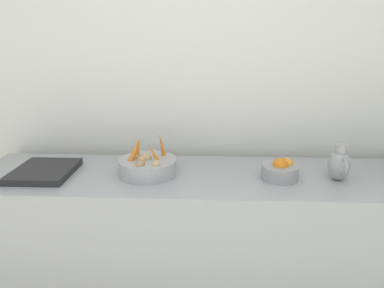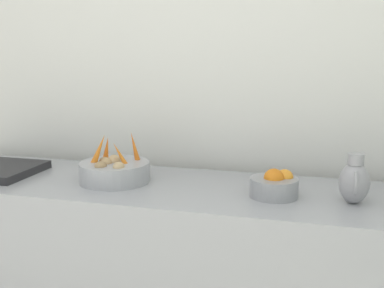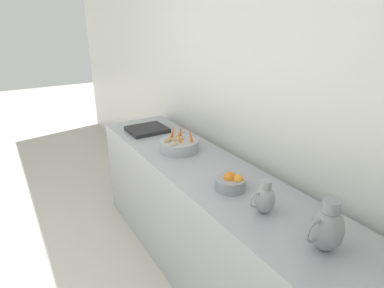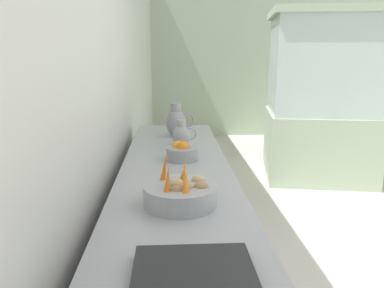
% 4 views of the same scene
% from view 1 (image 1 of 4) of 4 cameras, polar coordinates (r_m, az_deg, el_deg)
% --- Properties ---
extents(tile_wall_left, '(0.10, 9.57, 3.00)m').
position_cam_1_polar(tile_wall_left, '(2.24, 19.05, 13.26)').
color(tile_wall_left, silver).
rests_on(tile_wall_left, ground_plane).
extents(prep_counter, '(0.61, 2.75, 0.91)m').
position_cam_1_polar(prep_counter, '(2.09, 5.58, -16.70)').
color(prep_counter, '#9EA0A5').
rests_on(prep_counter, ground_plane).
extents(vegetable_colander, '(0.31, 0.31, 0.22)m').
position_cam_1_polar(vegetable_colander, '(1.87, -7.31, -3.54)').
color(vegetable_colander, '#9EA0A5').
rests_on(vegetable_colander, prep_counter).
extents(orange_bowl, '(0.19, 0.19, 0.11)m').
position_cam_1_polar(orange_bowl, '(1.86, 14.31, -4.20)').
color(orange_bowl, gray).
rests_on(orange_bowl, prep_counter).
extents(metal_pitcher_short, '(0.16, 0.11, 0.19)m').
position_cam_1_polar(metal_pitcher_short, '(1.92, 22.98, -3.09)').
color(metal_pitcher_short, '#939399').
rests_on(metal_pitcher_short, prep_counter).
extents(counter_sink_basin, '(0.34, 0.30, 0.04)m').
position_cam_1_polar(counter_sink_basin, '(2.03, -23.06, -4.12)').
color(counter_sink_basin, '#232326').
rests_on(counter_sink_basin, prep_counter).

